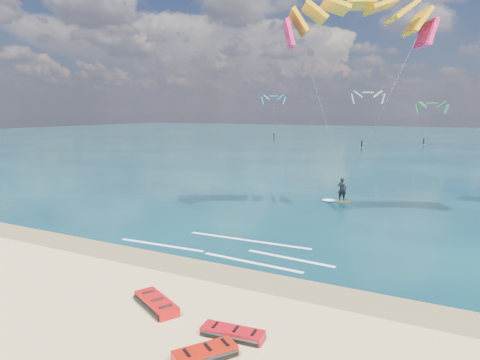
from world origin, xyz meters
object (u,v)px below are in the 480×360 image
packed_kite_right (205,358)px  kitesurfer_main (350,102)px  packed_kite_mid (156,308)px  packed_kite_left (233,337)px

packed_kite_right → kitesurfer_main: size_ratio=0.14×
packed_kite_mid → kitesurfer_main: size_ratio=0.17×
packed_kite_left → kitesurfer_main: kitesurfer_main is taller
packed_kite_mid → kitesurfer_main: (2.78, 19.04, 8.31)m
kitesurfer_main → packed_kite_mid: bearing=-120.7°
packed_kite_left → packed_kite_right: packed_kite_right is taller
packed_kite_left → kitesurfer_main: (-0.93, 19.59, 8.31)m
kitesurfer_main → packed_kite_right: bearing=-110.3°
kitesurfer_main → packed_kite_left: bearing=-109.7°
packed_kite_mid → kitesurfer_main: kitesurfer_main is taller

